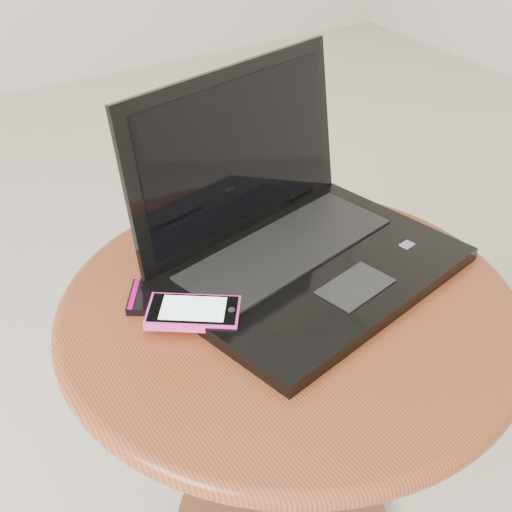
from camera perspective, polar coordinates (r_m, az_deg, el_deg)
table at (r=0.93m, az=2.56°, el=-8.40°), size 0.57×0.57×0.46m
laptop at (r=0.91m, az=2.88°, el=1.65°), size 0.41×0.36×0.24m
phone_black at (r=0.87m, az=-6.34°, el=-3.34°), size 0.13×0.12×0.01m
phone_pink at (r=0.83m, az=-5.06°, el=-4.55°), size 0.12×0.11×0.01m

